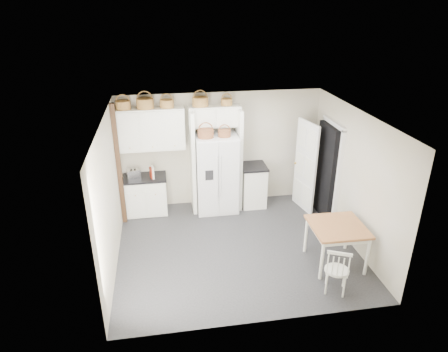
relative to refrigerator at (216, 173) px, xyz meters
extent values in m
plane|color=#26262A|center=(0.15, -1.61, -0.88)|extent=(4.50, 4.50, 0.00)
plane|color=white|center=(0.15, -1.61, 1.72)|extent=(4.50, 4.50, 0.00)
plane|color=tan|center=(0.15, 0.39, 0.42)|extent=(4.50, 0.00, 4.50)
plane|color=tan|center=(-2.10, -1.61, 0.42)|extent=(0.00, 4.00, 4.00)
plane|color=tan|center=(2.40, -1.61, 0.42)|extent=(0.00, 4.00, 4.00)
cube|color=silver|center=(0.00, 0.00, 0.00)|extent=(0.91, 0.73, 1.76)
cube|color=white|center=(-1.57, 0.09, -0.47)|extent=(0.89, 0.56, 0.83)
cube|color=white|center=(0.86, 0.09, -0.41)|extent=(0.53, 0.64, 0.94)
cube|color=#A55829|center=(1.81, -2.39, -0.49)|extent=(0.96, 0.96, 0.78)
cube|color=white|center=(1.51, -3.11, -0.48)|extent=(0.51, 0.49, 0.81)
cube|color=black|center=(-1.57, 0.09, -0.03)|extent=(0.93, 0.60, 0.04)
cube|color=black|center=(0.86, 0.09, 0.08)|extent=(0.57, 0.68, 0.04)
cube|color=silver|center=(-1.80, 0.07, 0.08)|extent=(0.31, 0.23, 0.19)
cube|color=maroon|center=(-1.42, 0.01, 0.11)|extent=(0.07, 0.16, 0.24)
cube|color=beige|center=(-1.39, 0.01, 0.12)|extent=(0.06, 0.18, 0.27)
cylinder|color=#A2783B|center=(-1.88, 0.22, 1.56)|extent=(0.30, 0.30, 0.17)
cylinder|color=#A2783B|center=(-1.44, 0.22, 1.57)|extent=(0.35, 0.35, 0.21)
cylinder|color=#A2783B|center=(-1.00, 0.22, 1.55)|extent=(0.29, 0.29, 0.17)
cylinder|color=#A2783B|center=(-0.30, 0.22, 1.57)|extent=(0.34, 0.34, 0.19)
cylinder|color=#A2783B|center=(0.26, 0.22, 1.54)|extent=(0.24, 0.24, 0.14)
cylinder|color=brown|center=(-0.23, -0.10, 0.97)|extent=(0.34, 0.34, 0.18)
cylinder|color=brown|center=(0.16, -0.10, 0.95)|extent=(0.27, 0.27, 0.14)
cube|color=white|center=(-1.35, 0.22, 1.02)|extent=(1.40, 0.34, 0.90)
cube|color=white|center=(0.00, 0.22, 1.25)|extent=(1.12, 0.34, 0.45)
cube|color=white|center=(-0.51, 0.09, 0.27)|extent=(0.08, 0.60, 2.30)
cube|color=white|center=(0.51, 0.09, 0.27)|extent=(0.08, 0.60, 2.30)
cube|color=black|center=(-2.05, -0.26, 0.42)|extent=(0.09, 0.09, 2.60)
cube|color=black|center=(2.31, -0.61, 0.15)|extent=(0.18, 0.85, 2.05)
cube|color=white|center=(1.95, -0.27, 0.15)|extent=(0.21, 0.79, 2.05)
camera|label=1|loc=(-1.15, -8.02, 3.54)|focal=32.00mm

